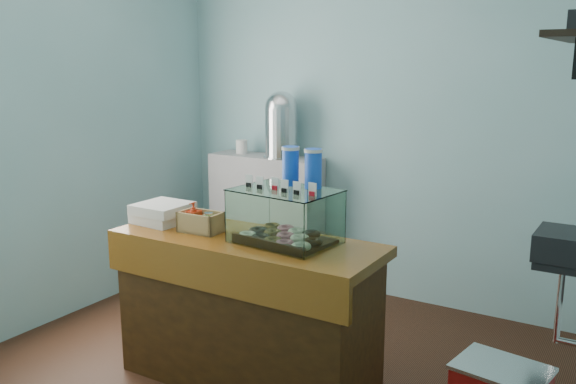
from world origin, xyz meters
The scene contains 8 objects.
ground centered at (0.00, 0.00, 0.00)m, with size 3.50×3.50×0.00m, color black.
room_shell centered at (0.03, 0.01, 1.71)m, with size 3.54×3.04×2.82m.
counter centered at (0.00, -0.25, 0.46)m, with size 1.60×0.60×0.90m.
back_shelf centered at (-0.90, 1.32, 0.55)m, with size 1.00×0.32×1.10m, color #949497.
display_case centered at (0.24, -0.18, 1.07)m, with size 0.59×0.46×0.52m.
condiment_crate centered at (-0.31, -0.28, 0.96)m, with size 0.25×0.16×0.17m.
pastry_boxes centered at (-0.65, -0.23, 0.96)m, with size 0.32×0.32×0.12m.
coffee_urn centered at (-0.73, 1.31, 1.39)m, with size 0.30×0.30×0.55m.
Camera 1 is at (1.95, -2.98, 1.88)m, focal length 38.00 mm.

